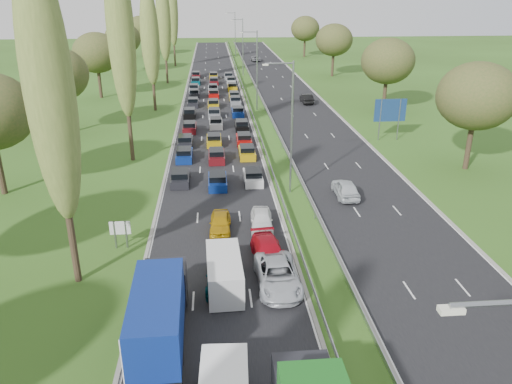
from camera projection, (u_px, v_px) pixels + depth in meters
name	position (u px, v px, depth m)	size (l,w,h in m)	color
ground	(256.00, 107.00, 80.82)	(260.00, 260.00, 0.00)	#2C4916
near_carriageway	(214.00, 105.00, 82.59)	(10.50, 215.00, 0.04)	black
far_carriageway	(295.00, 103.00, 83.67)	(10.50, 215.00, 0.04)	black
central_reservation	(255.00, 101.00, 82.92)	(2.36, 215.00, 0.32)	gray
lamp_columns	(257.00, 71.00, 76.72)	(0.18, 140.18, 12.00)	gray
poplar_row	(140.00, 34.00, 63.97)	(2.80, 127.80, 22.44)	#2D2116
woodland_left	(48.00, 79.00, 59.77)	(8.00, 166.00, 11.10)	#2D2116
woodland_right	(408.00, 69.00, 67.19)	(8.00, 153.00, 11.10)	#2D2116
traffic_queue_fill	(214.00, 109.00, 77.77)	(9.02, 69.28, 0.80)	black
near_car_7	(222.00, 275.00, 31.71)	(1.95, 4.80, 1.39)	#043A45
near_car_8	(220.00, 223.00, 38.85)	(1.62, 4.03, 1.37)	#B4860C
near_car_10	(278.00, 275.00, 31.49)	(2.60, 5.64, 1.57)	#AFB3B9
near_car_11	(268.00, 252.00, 34.47)	(2.03, 4.98, 1.45)	#A80A18
near_car_12	(262.00, 220.00, 39.26)	(1.71, 4.25, 1.45)	white
far_car_0	(345.00, 188.00, 45.34)	(1.87, 4.66, 1.59)	silver
far_car_1	(307.00, 99.00, 83.24)	(1.61, 4.63, 1.52)	black
far_car_2	(256.00, 58.00, 133.29)	(2.44, 5.29, 1.47)	slate
blue_lorry	(160.00, 313.00, 25.90)	(2.48, 8.93, 3.77)	black
white_van_rear	(224.00, 271.00, 31.40)	(2.10, 5.36, 2.15)	silver
info_sign	(120.00, 231.00, 36.06)	(1.50, 0.16, 2.10)	gray
direction_sign	(390.00, 112.00, 61.64)	(4.00, 0.16, 5.20)	gray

